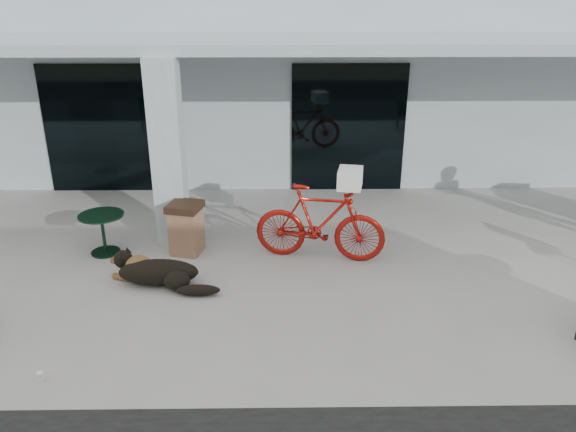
{
  "coord_description": "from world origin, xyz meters",
  "views": [
    {
      "loc": [
        0.36,
        -6.7,
        4.09
      ],
      "look_at": [
        0.47,
        0.93,
        1.0
      ],
      "focal_mm": 35.0,
      "sensor_mm": 36.0,
      "label": 1
    }
  ],
  "objects_px": {
    "bicycle": "(320,223)",
    "trash_receptacle": "(186,228)",
    "dog": "(159,271)",
    "cafe_table_near": "(103,234)"
  },
  "relations": [
    {
      "from": "bicycle",
      "to": "dog",
      "type": "xyz_separation_m",
      "value": [
        -2.44,
        -0.85,
        -0.4
      ]
    },
    {
      "from": "dog",
      "to": "trash_receptacle",
      "type": "bearing_deg",
      "value": 98.4
    },
    {
      "from": "cafe_table_near",
      "to": "trash_receptacle",
      "type": "height_order",
      "value": "trash_receptacle"
    },
    {
      "from": "bicycle",
      "to": "trash_receptacle",
      "type": "relative_size",
      "value": 2.39
    },
    {
      "from": "dog",
      "to": "cafe_table_near",
      "type": "relative_size",
      "value": 1.85
    },
    {
      "from": "dog",
      "to": "cafe_table_near",
      "type": "distance_m",
      "value": 1.57
    },
    {
      "from": "bicycle",
      "to": "cafe_table_near",
      "type": "bearing_deg",
      "value": 97.1
    },
    {
      "from": "cafe_table_near",
      "to": "trash_receptacle",
      "type": "distance_m",
      "value": 1.37
    },
    {
      "from": "trash_receptacle",
      "to": "cafe_table_near",
      "type": "bearing_deg",
      "value": 180.0
    },
    {
      "from": "cafe_table_near",
      "to": "trash_receptacle",
      "type": "xyz_separation_m",
      "value": [
        1.37,
        -0.0,
        0.09
      ]
    }
  ]
}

